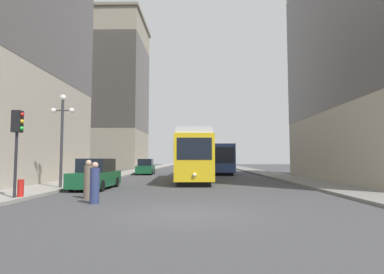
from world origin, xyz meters
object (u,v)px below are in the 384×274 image
(pedestrian_crossing_near, at_px, (88,180))
(fire_hydrant, at_px, (21,188))
(streetcar, at_px, (192,155))
(parked_car_left_mid, at_px, (96,175))
(parked_car_left_near, at_px, (146,167))
(traffic_light_near_left, at_px, (17,130))
(pedestrian_crossing_far, at_px, (95,184))
(lamp_post_left_near, at_px, (62,126))
(transit_bus, at_px, (219,158))

(pedestrian_crossing_near, height_order, fire_hydrant, pedestrian_crossing_near)
(streetcar, relative_size, parked_car_left_mid, 2.71)
(parked_car_left_near, bearing_deg, streetcar, -65.61)
(parked_car_left_near, bearing_deg, traffic_light_near_left, -97.21)
(traffic_light_near_left, bearing_deg, streetcar, 59.66)
(parked_car_left_near, height_order, traffic_light_near_left, traffic_light_near_left)
(streetcar, relative_size, pedestrian_crossing_far, 7.55)
(parked_car_left_mid, distance_m, pedestrian_crossing_far, 6.43)
(parked_car_left_near, relative_size, pedestrian_crossing_near, 2.69)
(parked_car_left_near, bearing_deg, lamp_post_left_near, -98.97)
(traffic_light_near_left, distance_m, lamp_post_left_near, 4.95)
(traffic_light_near_left, distance_m, fire_hydrant, 2.52)
(pedestrian_crossing_far, bearing_deg, fire_hydrant, 121.96)
(pedestrian_crossing_far, xyz_separation_m, lamp_post_left_near, (-3.87, 5.58, 2.97))
(pedestrian_crossing_near, xyz_separation_m, lamp_post_left_near, (-3.04, 3.98, 2.93))
(lamp_post_left_near, bearing_deg, fire_hydrant, -86.38)
(transit_bus, bearing_deg, fire_hydrant, -112.49)
(parked_car_left_near, distance_m, lamp_post_left_near, 18.70)
(pedestrian_crossing_far, bearing_deg, transit_bus, 33.02)
(streetcar, height_order, parked_car_left_mid, streetcar)
(fire_hydrant, bearing_deg, transit_bus, 67.97)
(streetcar, height_order, parked_car_left_near, streetcar)
(pedestrian_crossing_far, height_order, lamp_post_left_near, lamp_post_left_near)
(transit_bus, relative_size, traffic_light_near_left, 3.39)
(parked_car_left_near, bearing_deg, parked_car_left_mid, -93.07)
(streetcar, relative_size, lamp_post_left_near, 2.30)
(streetcar, bearing_deg, fire_hydrant, -123.47)
(fire_hydrant, bearing_deg, lamp_post_left_near, 93.62)
(transit_bus, height_order, traffic_light_near_left, traffic_light_near_left)
(fire_hydrant, bearing_deg, parked_car_left_mid, 72.59)
(parked_car_left_mid, xyz_separation_m, pedestrian_crossing_near, (1.14, -4.52, -0.03))
(traffic_light_near_left, height_order, fire_hydrant, traffic_light_near_left)
(transit_bus, distance_m, pedestrian_crossing_near, 26.33)
(transit_bus, xyz_separation_m, lamp_post_left_near, (-10.72, -21.18, 1.80))
(pedestrian_crossing_far, bearing_deg, streetcar, 31.90)
(pedestrian_crossing_near, distance_m, fire_hydrant, 2.83)
(pedestrian_crossing_far, xyz_separation_m, fire_hydrant, (-3.58, 0.99, -0.25))
(transit_bus, height_order, parked_car_left_near, transit_bus)
(parked_car_left_mid, bearing_deg, pedestrian_crossing_far, -70.71)
(traffic_light_near_left, xyz_separation_m, fire_hydrant, (0.07, 0.29, -2.51))
(streetcar, bearing_deg, parked_car_left_mid, -131.36)
(lamp_post_left_near, bearing_deg, pedestrian_crossing_far, -55.28)
(pedestrian_crossing_near, bearing_deg, transit_bus, 47.07)
(streetcar, relative_size, transit_bus, 0.99)
(streetcar, distance_m, traffic_light_near_left, 14.47)
(transit_bus, distance_m, parked_car_left_near, 9.32)
(transit_bus, relative_size, lamp_post_left_near, 2.32)
(parked_car_left_mid, relative_size, pedestrian_crossing_near, 2.65)
(transit_bus, bearing_deg, lamp_post_left_near, -117.30)
(fire_hydrant, bearing_deg, traffic_light_near_left, -103.87)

